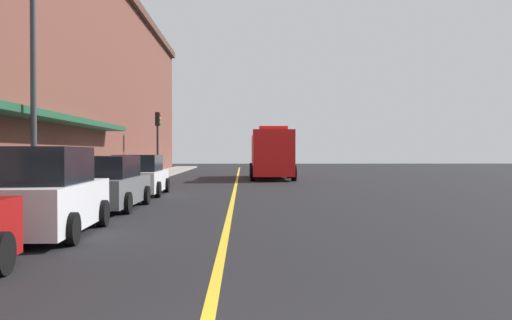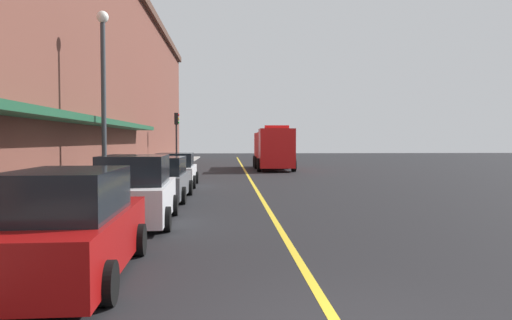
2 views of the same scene
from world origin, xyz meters
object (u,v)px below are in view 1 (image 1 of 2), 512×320
at_px(parked_car_1, 43,195).
at_px(parked_car_3, 139,176).
at_px(parked_car_2, 107,184).
at_px(street_lamp_left, 33,66).
at_px(fire_truck, 271,155).
at_px(traffic_light_near, 158,132).

distance_m(parked_car_1, parked_car_3, 11.01).
xyz_separation_m(parked_car_1, parked_car_2, (0.00, 5.41, -0.09)).
relative_size(parked_car_3, street_lamp_left, 0.64).
distance_m(parked_car_2, fire_truck, 20.47).
xyz_separation_m(parked_car_2, fire_truck, (6.18, 19.50, 0.84)).
height_order(parked_car_2, traffic_light_near, traffic_light_near).
distance_m(parked_car_2, parked_car_3, 5.60).
bearing_deg(parked_car_3, traffic_light_near, 4.88).
height_order(parked_car_1, street_lamp_left, street_lamp_left).
bearing_deg(traffic_light_near, parked_car_3, -84.32).
distance_m(street_lamp_left, traffic_light_near, 19.67).
relative_size(fire_truck, traffic_light_near, 2.01).
relative_size(parked_car_1, parked_car_3, 0.98).
bearing_deg(parked_car_3, parked_car_1, 179.53).
distance_m(parked_car_1, parked_car_2, 5.42).
relative_size(street_lamp_left, traffic_light_near, 1.61).
xyz_separation_m(parked_car_3, traffic_light_near, (-1.34, 13.48, 2.37)).
xyz_separation_m(fire_truck, traffic_light_near, (-7.58, -0.41, 1.53)).
bearing_deg(street_lamp_left, traffic_light_near, 88.07).
distance_m(parked_car_3, traffic_light_near, 13.76).
distance_m(parked_car_1, street_lamp_left, 6.36).
relative_size(fire_truck, street_lamp_left, 1.25).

